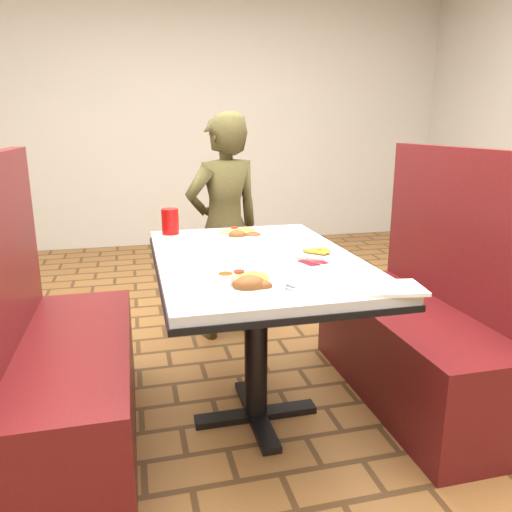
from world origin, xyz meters
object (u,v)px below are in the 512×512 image
diner_person (224,228)px  red_tumbler (170,221)px  far_dinner_plate (241,232)px  plantain_plate (318,253)px  dining_table (256,278)px  near_dinner_plate (247,279)px  booth_bench_right (421,332)px  booth_bench_left (60,371)px

diner_person → red_tumbler: bearing=32.4°
far_dinner_plate → plantain_plate: size_ratio=1.41×
dining_table → plantain_plate: 0.28m
far_dinner_plate → near_dinner_plate: bearing=-100.7°
booth_bench_right → red_tumbler: size_ratio=9.60×
dining_table → far_dinner_plate: size_ratio=4.81×
dining_table → booth_bench_left: booth_bench_left is taller
near_dinner_plate → far_dinner_plate: size_ratio=1.00×
booth_bench_right → plantain_plate: booth_bench_right is taller
diner_person → red_tumbler: diner_person is taller
dining_table → booth_bench_right: bearing=0.0°
booth_bench_right → far_dinner_plate: 0.97m
booth_bench_left → booth_bench_right: (1.60, 0.00, 0.00)m
diner_person → plantain_plate: bearing=82.3°
booth_bench_left → near_dinner_plate: 0.89m
near_dinner_plate → plantain_plate: near_dinner_plate is taller
dining_table → diner_person: 0.96m
booth_bench_right → diner_person: bearing=128.1°
booth_bench_left → plantain_plate: bearing=-3.1°
far_dinner_plate → dining_table: bearing=-92.7°
dining_table → near_dinner_plate: near_dinner_plate is taller
diner_person → red_tumbler: 0.58m
booth_bench_right → dining_table: bearing=180.0°
booth_bench_left → near_dinner_plate: booth_bench_left is taller
dining_table → booth_bench_left: size_ratio=1.01×
booth_bench_left → plantain_plate: 1.14m
plantain_plate → red_tumbler: bearing=134.0°
dining_table → booth_bench_right: 0.86m
dining_table → booth_bench_left: (-0.80, 0.00, -0.32)m
booth_bench_left → diner_person: diner_person is taller
diner_person → plantain_plate: 1.04m
dining_table → plantain_plate: plantain_plate is taller
diner_person → plantain_plate: size_ratio=7.54×
near_dinner_plate → plantain_plate: size_ratio=1.41×
booth_bench_right → red_tumbler: (-1.10, 0.52, 0.48)m
diner_person → far_dinner_plate: diner_person is taller
dining_table → plantain_plate: (0.25, -0.06, 0.11)m
plantain_plate → red_tumbler: 0.80m
far_dinner_plate → plantain_plate: bearing=-61.5°
near_dinner_plate → red_tumbler: bearing=101.4°
far_dinner_plate → plantain_plate: (0.23, -0.43, -0.01)m
far_dinner_plate → plantain_plate: far_dinner_plate is taller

